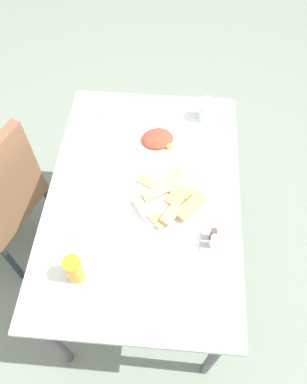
# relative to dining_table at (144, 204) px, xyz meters

# --- Properties ---
(ground_plane) EXTENTS (6.00, 6.00, 0.00)m
(ground_plane) POSITION_rel_dining_table_xyz_m (0.00, 0.00, -0.67)
(ground_plane) COLOR gray
(dining_table) EXTENTS (1.21, 0.81, 0.75)m
(dining_table) POSITION_rel_dining_table_xyz_m (0.00, 0.00, 0.00)
(dining_table) COLOR white
(dining_table) RESTS_ON ground_plane
(pide_platter) EXTENTS (0.32, 0.30, 0.05)m
(pide_platter) POSITION_rel_dining_table_xyz_m (-0.02, -0.11, 0.10)
(pide_platter) COLOR white
(pide_platter) RESTS_ON dining_table
(salad_plate_greens) EXTENTS (0.21, 0.21, 0.04)m
(salad_plate_greens) POSITION_rel_dining_table_xyz_m (0.29, -0.04, 0.10)
(salad_plate_greens) COLOR white
(salad_plate_greens) RESTS_ON dining_table
(soda_can) EXTENTS (0.08, 0.08, 0.12)m
(soda_can) POSITION_rel_dining_table_xyz_m (-0.38, 0.21, 0.14)
(soda_can) COLOR orange
(soda_can) RESTS_ON dining_table
(drinking_glass) EXTENTS (0.07, 0.07, 0.11)m
(drinking_glass) POSITION_rel_dining_table_xyz_m (0.47, -0.25, 0.14)
(drinking_glass) COLOR silver
(drinking_glass) RESTS_ON dining_table
(paper_napkin) EXTENTS (0.16, 0.16, 0.00)m
(paper_napkin) POSITION_rel_dining_table_xyz_m (0.49, 0.23, 0.08)
(paper_napkin) COLOR white
(paper_napkin) RESTS_ON dining_table
(fork) EXTENTS (0.17, 0.05, 0.00)m
(fork) POSITION_rel_dining_table_xyz_m (0.49, 0.21, 0.09)
(fork) COLOR silver
(fork) RESTS_ON paper_napkin
(spoon) EXTENTS (0.16, 0.06, 0.00)m
(spoon) POSITION_rel_dining_table_xyz_m (0.49, 0.25, 0.09)
(spoon) COLOR silver
(spoon) RESTS_ON paper_napkin
(condiment_caddy) EXTENTS (0.10, 0.10, 0.09)m
(condiment_caddy) POSITION_rel_dining_table_xyz_m (-0.20, -0.29, 0.11)
(condiment_caddy) COLOR #B2B2B7
(condiment_caddy) RESTS_ON dining_table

